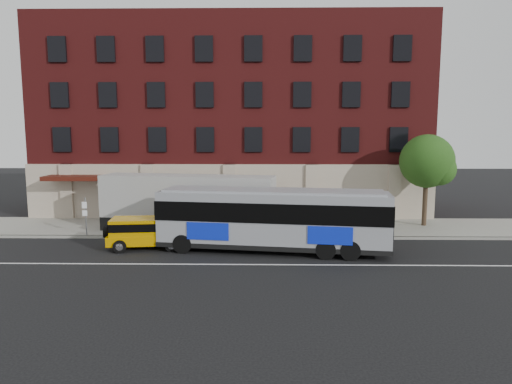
{
  "coord_description": "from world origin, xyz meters",
  "views": [
    {
      "loc": [
        2.5,
        -21.26,
        6.52
      ],
      "look_at": [
        2.05,
        5.5,
        2.96
      ],
      "focal_mm": 31.89,
      "sensor_mm": 36.0,
      "label": 1
    }
  ],
  "objects_px": {
    "city_bus": "(273,217)",
    "shipping_container": "(188,205)",
    "yellow_suv": "(144,231)",
    "sign_pole": "(85,214)",
    "street_tree": "(428,163)"
  },
  "relations": [
    {
      "from": "yellow_suv",
      "to": "sign_pole",
      "type": "bearing_deg",
      "value": 148.82
    },
    {
      "from": "street_tree",
      "to": "city_bus",
      "type": "xyz_separation_m",
      "value": [
        -10.53,
        -6.42,
        -2.52
      ]
    },
    {
      "from": "sign_pole",
      "to": "yellow_suv",
      "type": "xyz_separation_m",
      "value": [
        4.29,
        -2.6,
        -0.45
      ]
    },
    {
      "from": "yellow_suv",
      "to": "shipping_container",
      "type": "height_order",
      "value": "shipping_container"
    },
    {
      "from": "yellow_suv",
      "to": "shipping_container",
      "type": "bearing_deg",
      "value": 65.95
    },
    {
      "from": "yellow_suv",
      "to": "shipping_container",
      "type": "xyz_separation_m",
      "value": [
        1.81,
        4.05,
        0.85
      ]
    },
    {
      "from": "street_tree",
      "to": "yellow_suv",
      "type": "relative_size",
      "value": 1.33
    },
    {
      "from": "sign_pole",
      "to": "yellow_suv",
      "type": "distance_m",
      "value": 5.03
    },
    {
      "from": "city_bus",
      "to": "yellow_suv",
      "type": "relative_size",
      "value": 2.74
    },
    {
      "from": "city_bus",
      "to": "sign_pole",
      "type": "bearing_deg",
      "value": 165.0
    },
    {
      "from": "sign_pole",
      "to": "city_bus",
      "type": "relative_size",
      "value": 0.2
    },
    {
      "from": "city_bus",
      "to": "shipping_container",
      "type": "height_order",
      "value": "shipping_container"
    },
    {
      "from": "sign_pole",
      "to": "city_bus",
      "type": "bearing_deg",
      "value": -15.0
    },
    {
      "from": "city_bus",
      "to": "shipping_container",
      "type": "bearing_deg",
      "value": 140.03
    },
    {
      "from": "shipping_container",
      "to": "street_tree",
      "type": "bearing_deg",
      "value": 6.74
    }
  ]
}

